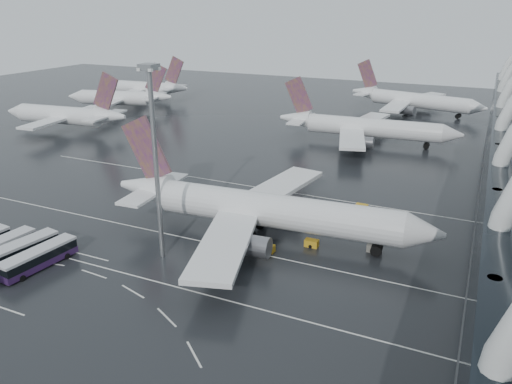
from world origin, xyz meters
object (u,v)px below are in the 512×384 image
at_px(floodlight_mast, 154,141).
at_px(jet_remote_mid, 121,98).
at_px(airliner_main, 261,210).
at_px(jet_remote_west, 67,116).
at_px(gse_cart_belly_e, 362,207).
at_px(airliner_gate_b, 363,128).
at_px(gse_cart_belly_a, 312,243).
at_px(bus_row_near_d, 39,258).
at_px(gse_cart_belly_c, 268,248).
at_px(bus_row_near_c, 19,251).
at_px(jet_remote_far, 145,88).
at_px(gse_cart_belly_d, 374,248).
at_px(airliner_gate_c, 413,100).

bearing_deg(floodlight_mast, jet_remote_mid, 131.90).
xyz_separation_m(airliner_main, jet_remote_west, (-86.12, 43.64, 0.05)).
bearing_deg(gse_cart_belly_e, jet_remote_mid, 150.83).
distance_m(airliner_gate_b, jet_remote_mid, 93.88).
bearing_deg(gse_cart_belly_a, jet_remote_west, 155.34).
distance_m(bus_row_near_d, gse_cart_belly_c, 35.03).
height_order(bus_row_near_c, gse_cart_belly_e, bus_row_near_c).
relative_size(airliner_gate_b, bus_row_near_d, 4.16).
bearing_deg(bus_row_near_c, airliner_main, -42.52).
bearing_deg(jet_remote_far, gse_cart_belly_d, 136.32).
bearing_deg(airliner_gate_b, gse_cart_belly_e, -79.78).
height_order(jet_remote_far, bus_row_near_d, jet_remote_far).
distance_m(airliner_gate_c, gse_cart_belly_c, 123.22).
distance_m(jet_remote_west, gse_cart_belly_d, 113.00).
xyz_separation_m(jet_remote_mid, gse_cart_belly_d, (111.29, -74.91, -3.96)).
distance_m(airliner_gate_c, jet_remote_mid, 107.64).
xyz_separation_m(airliner_main, gse_cart_belly_d, (18.99, 2.38, -4.23)).
height_order(airliner_gate_c, bus_row_near_c, airliner_gate_c).
height_order(jet_remote_west, jet_remote_mid, jet_remote_west).
xyz_separation_m(gse_cart_belly_a, gse_cart_belly_d, (9.78, 2.50, 0.02)).
relative_size(bus_row_near_c, gse_cart_belly_d, 5.57).
bearing_deg(bus_row_near_d, floodlight_mast, -47.29).
xyz_separation_m(jet_remote_mid, bus_row_near_d, (66.47, -101.36, -2.93)).
bearing_deg(floodlight_mast, airliner_gate_c, 82.04).
bearing_deg(bus_row_near_d, airliner_gate_b, -10.16).
height_order(airliner_main, jet_remote_mid, airliner_main).
xyz_separation_m(floodlight_mast, gse_cart_belly_c, (14.57, 8.34, -18.10)).
bearing_deg(gse_cart_belly_d, bus_row_near_c, -151.83).
distance_m(airliner_main, bus_row_near_d, 35.45).
bearing_deg(jet_remote_mid, airliner_gate_c, -172.86).
xyz_separation_m(gse_cart_belly_a, gse_cart_belly_e, (3.78, 18.64, 0.02)).
distance_m(jet_remote_west, floodlight_mast, 95.08).
height_order(airliner_gate_c, floodlight_mast, floodlight_mast).
height_order(jet_remote_far, bus_row_near_c, jet_remote_far).
bearing_deg(floodlight_mast, airliner_main, 49.79).
bearing_deg(gse_cart_belly_d, jet_remote_mid, 146.05).
distance_m(floodlight_mast, gse_cart_belly_e, 43.73).
relative_size(airliner_gate_b, gse_cart_belly_e, 22.68).
bearing_deg(jet_remote_far, jet_remote_west, 97.91).
distance_m(jet_remote_mid, gse_cart_belly_a, 127.72).
distance_m(jet_remote_west, jet_remote_far, 56.68).
bearing_deg(jet_remote_far, bus_row_near_d, 116.26).
relative_size(bus_row_near_c, floodlight_mast, 0.43).
bearing_deg(bus_row_near_c, floodlight_mast, -51.44).
height_order(airliner_main, jet_remote_west, airliner_main).
bearing_deg(gse_cart_belly_a, airliner_gate_c, 90.96).
bearing_deg(gse_cart_belly_e, airliner_main, -125.06).
bearing_deg(jet_remote_far, floodlight_mast, 123.62).
bearing_deg(airliner_gate_b, gse_cart_belly_d, -78.02).
bearing_deg(airliner_gate_b, airliner_main, -94.14).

